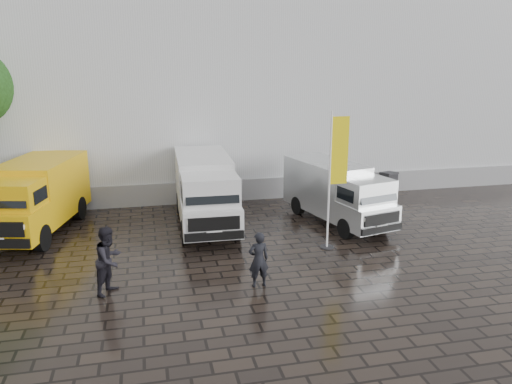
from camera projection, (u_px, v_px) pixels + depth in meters
ground at (306, 264)px, 16.07m from camera, size 120.00×120.00×0.00m
exhibition_hall at (257, 67)px, 30.05m from camera, size 44.00×16.00×12.00m
hall_plinth at (294, 187)px, 23.86m from camera, size 44.00×0.15×1.00m
van_yellow at (34, 199)px, 18.65m from camera, size 3.51×6.15×2.67m
van_white at (205, 192)px, 19.59m from camera, size 2.24×6.24×2.68m
van_silver at (337, 194)px, 19.95m from camera, size 3.07×5.74×2.37m
flagpole at (335, 174)px, 16.85m from camera, size 0.88×0.50×4.76m
wheelie_bin at (388, 183)px, 24.29m from camera, size 0.84×0.84×1.11m
person_front at (259, 260)px, 14.29m from camera, size 0.63×0.44×1.65m
person_tent at (109, 260)px, 13.87m from camera, size 1.13×1.20×1.95m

